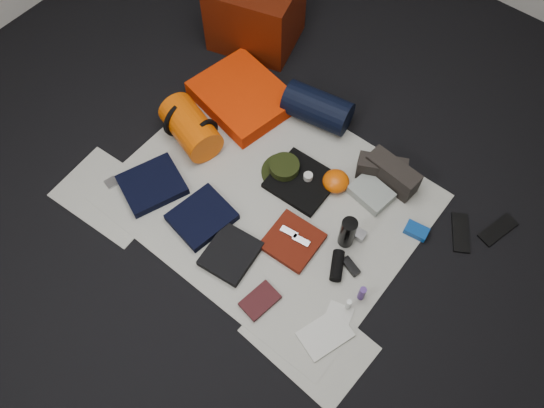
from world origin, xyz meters
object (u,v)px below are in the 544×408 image
Objects in this scene: red_cabinet at (255,12)px; sleeping_pad at (243,96)px; stuff_sack at (191,128)px; navy_duffel at (317,108)px; compact_camera at (357,233)px; water_bottle at (348,232)px; paperback_book at (260,301)px.

sleeping_pad is at bearing -75.59° from red_cabinet.
stuff_sack is 0.75m from navy_duffel.
compact_camera is (1.35, -0.79, -0.19)m from red_cabinet.
red_cabinet reaches higher than navy_duffel.
navy_duffel is at bearing -39.16° from red_cabinet.
sleeping_pad is 1.51× the size of stuff_sack.
water_bottle is at bearing -53.13° from navy_duffel.
water_bottle is 2.17× the size of compact_camera.
paperback_book is (1.18, -1.40, -0.20)m from red_cabinet.
navy_duffel is at bearing 121.60° from paperback_book.
compact_camera is at bearing 83.39° from paperback_book.
paperback_book is at bearing -108.38° from compact_camera.
red_cabinet is 2.52× the size of water_bottle.
navy_duffel is at bearing 50.30° from stuff_sack.
water_bottle is (1.04, -0.38, 0.05)m from sleeping_pad.
red_cabinet is 0.78m from navy_duffel.
stuff_sack is 1.08m from paperback_book.
paperback_book is at bearing -45.96° from sleeping_pad.
stuff_sack reaches higher than paperback_book.
red_cabinet is 0.58m from sleeping_pad.
navy_duffel is (0.72, -0.30, -0.11)m from red_cabinet.
stuff_sack is at bearing -91.43° from red_cabinet.
red_cabinet is 1.42× the size of stuff_sack.
compact_camera is at bearing -48.31° from navy_duffel.
navy_duffel is 2.11× the size of paperback_book.
water_bottle is at bearing -20.35° from sleeping_pad.
compact_camera reaches higher than paperback_book.
paperback_book is at bearing -77.48° from navy_duffel.
red_cabinet is at bearing 138.94° from paperback_book.
water_bottle is 0.57m from paperback_book.
red_cabinet is at bearing 147.21° from navy_duffel.
navy_duffel is 1.20m from paperback_book.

